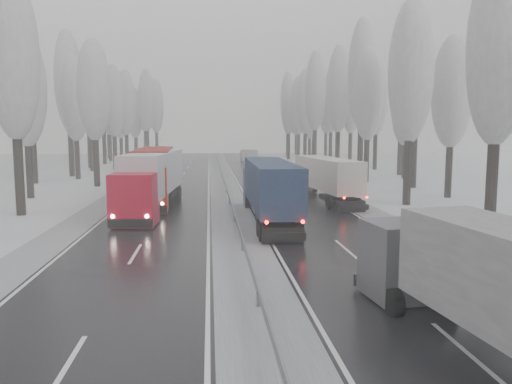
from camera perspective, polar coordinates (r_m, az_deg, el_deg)
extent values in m
plane|color=silver|center=(13.70, 1.96, -18.75)|extent=(260.00, 260.00, 0.00)
cube|color=black|center=(43.21, 3.83, -1.02)|extent=(7.50, 200.00, 0.03)
cube|color=black|center=(42.82, -10.19, -1.19)|extent=(7.50, 200.00, 0.03)
cube|color=#A9ACB1|center=(42.70, -3.15, -1.10)|extent=(3.00, 200.00, 0.04)
cube|color=#A9ACB1|center=(44.27, 10.17, -0.92)|extent=(2.40, 200.00, 0.04)
cube|color=#A9ACB1|center=(43.53, -16.69, -1.23)|extent=(2.40, 200.00, 0.04)
cube|color=slate|center=(42.62, -3.15, -0.33)|extent=(0.06, 200.00, 0.32)
cube|color=slate|center=(40.68, -3.04, -1.10)|extent=(0.12, 0.12, 0.60)
cube|color=slate|center=(72.49, -4.06, 2.39)|extent=(0.12, 0.12, 0.60)
cylinder|color=black|center=(32.65, 25.31, 0.71)|extent=(0.68, 0.68, 5.60)
ellipsoid|color=gray|center=(32.87, 26.05, 14.72)|extent=(3.60, 3.60, 11.45)
cylinder|color=black|center=(42.57, 16.91, 2.36)|extent=(0.68, 0.68, 5.62)
ellipsoid|color=gray|center=(42.74, 17.30, 13.15)|extent=(3.60, 3.60, 11.48)
cylinder|color=black|center=(48.51, 21.16, 2.31)|extent=(0.64, 0.64, 4.94)
ellipsoid|color=gray|center=(48.52, 21.52, 10.64)|extent=(3.60, 3.60, 10.09)
cylinder|color=black|center=(51.37, 16.99, 2.92)|extent=(0.66, 0.66, 5.32)
ellipsoid|color=gray|center=(51.45, 17.29, 11.39)|extent=(3.60, 3.60, 10.88)
cylinder|color=black|center=(55.89, 17.58, 3.70)|extent=(0.72, 0.72, 6.31)
ellipsoid|color=gray|center=(56.17, 17.92, 12.92)|extent=(3.60, 3.60, 12.90)
cylinder|color=black|center=(60.86, 12.51, 3.64)|extent=(0.67, 0.67, 5.38)
ellipsoid|color=gray|center=(60.94, 12.70, 10.87)|extent=(3.60, 3.60, 10.98)
cylinder|color=black|center=(66.78, 16.60, 3.45)|extent=(0.62, 0.62, 4.59)
ellipsoid|color=gray|center=(66.75, 16.79, 9.09)|extent=(3.60, 3.60, 9.39)
cylinder|color=black|center=(66.26, 11.81, 4.59)|extent=(0.76, 0.76, 6.95)
ellipsoid|color=gray|center=(66.63, 12.03, 13.15)|extent=(3.60, 3.60, 14.19)
cylinder|color=black|center=(72.32, 16.13, 4.50)|extent=(0.74, 0.74, 6.59)
ellipsoid|color=gray|center=(72.59, 16.39, 11.94)|extent=(3.60, 3.60, 13.46)
cylinder|color=black|center=(76.03, 9.29, 4.70)|extent=(0.72, 0.72, 6.37)
ellipsoid|color=gray|center=(76.25, 9.43, 11.54)|extent=(3.60, 3.60, 13.01)
cylinder|color=black|center=(81.92, 13.44, 4.61)|extent=(0.70, 0.70, 5.97)
ellipsoid|color=gray|center=(82.06, 13.61, 10.57)|extent=(3.60, 3.60, 12.20)
cylinder|color=black|center=(86.14, 6.71, 5.08)|extent=(0.74, 0.74, 6.65)
ellipsoid|color=gray|center=(86.38, 6.80, 11.39)|extent=(3.60, 3.60, 13.59)
cylinder|color=black|center=(91.81, 10.71, 4.95)|extent=(0.71, 0.71, 6.14)
ellipsoid|color=gray|center=(91.96, 10.83, 10.42)|extent=(3.60, 3.60, 12.54)
cylinder|color=black|center=(95.74, 5.62, 5.08)|extent=(0.71, 0.71, 6.05)
ellipsoid|color=gray|center=(95.87, 5.68, 10.26)|extent=(3.60, 3.60, 12.37)
cylinder|color=black|center=(100.91, 8.50, 5.20)|extent=(0.72, 0.72, 6.30)
ellipsoid|color=gray|center=(101.06, 8.59, 10.30)|extent=(3.60, 3.60, 12.87)
cylinder|color=black|center=(103.13, 4.86, 5.17)|extent=(0.70, 0.70, 5.88)
ellipsoid|color=gray|center=(103.23, 4.91, 9.83)|extent=(3.60, 3.60, 12.00)
cylinder|color=black|center=(107.67, 6.13, 4.95)|extent=(0.64, 0.64, 4.86)
ellipsoid|color=gray|center=(107.66, 6.18, 8.64)|extent=(3.60, 3.60, 9.92)
cylinder|color=black|center=(109.99, 3.75, 5.31)|extent=(0.70, 0.70, 5.98)
ellipsoid|color=gray|center=(110.09, 3.78, 9.75)|extent=(3.60, 3.60, 12.21)
cylinder|color=black|center=(115.69, 7.96, 5.38)|extent=(0.71, 0.71, 6.19)
ellipsoid|color=gray|center=(115.81, 8.04, 9.76)|extent=(3.60, 3.60, 12.64)
cylinder|color=black|center=(119.90, 3.62, 5.64)|extent=(0.75, 0.75, 6.86)
ellipsoid|color=gray|center=(120.10, 3.66, 10.32)|extent=(3.60, 3.60, 14.01)
cylinder|color=black|center=(125.11, 6.51, 5.36)|extent=(0.68, 0.68, 5.55)
ellipsoid|color=gray|center=(125.16, 6.56, 8.99)|extent=(3.60, 3.60, 11.33)
cylinder|color=black|center=(130.61, 3.64, 5.57)|extent=(0.71, 0.71, 6.09)
ellipsoid|color=gray|center=(130.70, 3.67, 9.39)|extent=(3.60, 3.60, 12.45)
cylinder|color=black|center=(135.02, 4.56, 5.48)|extent=(0.67, 0.67, 5.49)
ellipsoid|color=gray|center=(135.06, 4.59, 8.80)|extent=(3.60, 3.60, 11.21)
cylinder|color=black|center=(39.35, -25.45, 1.81)|extent=(0.69, 0.69, 5.83)
ellipsoid|color=gray|center=(39.59, -26.09, 13.91)|extent=(3.60, 3.60, 11.92)
cylinder|color=black|center=(49.30, -24.47, 2.27)|extent=(0.65, 0.65, 5.03)
ellipsoid|color=gray|center=(49.33, -24.89, 10.62)|extent=(3.60, 3.60, 10.28)
cylinder|color=black|center=(57.42, -17.78, 3.33)|extent=(0.67, 0.67, 5.44)
ellipsoid|color=gray|center=(57.51, -18.07, 11.07)|extent=(3.60, 3.60, 11.11)
cylinder|color=black|center=(63.39, -24.01, 3.49)|extent=(0.69, 0.69, 5.72)
ellipsoid|color=gray|center=(63.52, -24.38, 10.87)|extent=(3.60, 3.60, 11.69)
cylinder|color=black|center=(67.16, -19.74, 3.62)|extent=(0.66, 0.66, 5.23)
ellipsoid|color=gray|center=(67.20, -20.00, 9.99)|extent=(3.60, 3.60, 10.68)
cylinder|color=black|center=(71.45, -20.37, 4.32)|extent=(0.74, 0.74, 6.60)
ellipsoid|color=gray|center=(71.72, -20.68, 11.87)|extent=(3.60, 3.60, 13.49)
cylinder|color=black|center=(76.49, -17.88, 4.02)|extent=(0.65, 0.65, 5.16)
ellipsoid|color=gray|center=(76.53, -18.09, 9.54)|extent=(3.60, 3.60, 10.54)
cylinder|color=black|center=(80.69, -18.24, 4.36)|extent=(0.69, 0.69, 5.79)
ellipsoid|color=gray|center=(80.80, -18.46, 10.23)|extent=(3.60, 3.60, 11.84)
cylinder|color=black|center=(82.79, -15.81, 4.45)|extent=(0.68, 0.68, 5.64)
ellipsoid|color=gray|center=(82.89, -15.99, 10.02)|extent=(3.60, 3.60, 11.53)
cylinder|color=black|center=(87.68, -18.47, 4.77)|extent=(0.73, 0.73, 6.56)
ellipsoid|color=gray|center=(87.90, -18.70, 10.88)|extent=(3.60, 3.60, 13.40)
cylinder|color=black|center=(92.68, -14.53, 4.76)|extent=(0.69, 0.69, 5.79)
ellipsoid|color=gray|center=(92.78, -14.69, 9.88)|extent=(3.60, 3.60, 11.84)
cylinder|color=black|center=(97.45, -16.94, 5.03)|extent=(0.74, 0.74, 6.65)
ellipsoid|color=gray|center=(97.66, -17.14, 10.60)|extent=(3.60, 3.60, 13.58)
cylinder|color=black|center=(102.33, -15.14, 4.73)|extent=(0.65, 0.65, 5.12)
ellipsoid|color=gray|center=(102.35, -15.27, 8.83)|extent=(3.60, 3.60, 10.46)
cylinder|color=black|center=(106.77, -16.31, 4.96)|extent=(0.69, 0.69, 5.84)
ellipsoid|color=gray|center=(106.86, -16.47, 9.43)|extent=(3.60, 3.60, 11.92)
cylinder|color=black|center=(112.43, -12.27, 5.38)|extent=(0.74, 0.74, 6.67)
ellipsoid|color=gray|center=(112.61, -12.40, 10.23)|extent=(3.60, 3.60, 13.63)
cylinder|color=black|center=(117.81, -16.47, 5.22)|extent=(0.72, 0.72, 6.31)
ellipsoid|color=gray|center=(117.94, -16.62, 9.60)|extent=(3.60, 3.60, 12.88)
cylinder|color=black|center=(121.65, -11.26, 5.41)|extent=(0.72, 0.72, 6.29)
ellipsoid|color=gray|center=(121.77, -11.36, 9.64)|extent=(3.60, 3.60, 12.84)
cylinder|color=black|center=(126.32, -13.61, 5.07)|extent=(0.64, 0.64, 4.86)
ellipsoid|color=gray|center=(126.32, -13.70, 8.22)|extent=(3.60, 3.60, 9.92)
cylinder|color=black|center=(128.59, -12.53, 5.53)|extent=(0.74, 0.74, 6.63)
ellipsoid|color=gray|center=(128.75, -12.64, 9.74)|extent=(3.60, 3.60, 13.54)
cylinder|color=black|center=(132.93, -13.50, 5.36)|extent=(0.69, 0.69, 5.79)
ellipsoid|color=gray|center=(133.00, -13.60, 8.92)|extent=(3.60, 3.60, 11.82)
cube|color=#48484C|center=(17.77, 17.26, -7.98)|extent=(2.48, 2.56, 2.67)
cube|color=black|center=(18.58, 15.64, -5.31)|extent=(2.04, 0.33, 0.89)
cube|color=black|center=(19.07, 15.35, -10.22)|extent=(2.22, 0.40, 0.44)
cylinder|color=black|center=(17.03, 15.54, -12.10)|extent=(0.42, 0.95, 0.92)
cylinder|color=black|center=(17.95, 20.93, -11.32)|extent=(0.42, 0.95, 0.92)
sphere|color=white|center=(18.63, 13.02, -9.42)|extent=(0.20, 0.20, 0.20)
sphere|color=white|center=(19.39, 17.59, -8.92)|extent=(0.20, 0.20, 0.20)
cube|color=#1A1B43|center=(39.74, 0.40, 0.64)|extent=(2.48, 2.58, 2.95)
cube|color=black|center=(40.90, 0.24, 1.79)|extent=(2.27, 0.12, 0.98)
cube|color=black|center=(41.20, 0.23, -0.79)|extent=(2.46, 0.17, 0.49)
cube|color=#141F37|center=(32.04, 1.65, 1.00)|extent=(2.62, 12.82, 2.76)
cube|color=black|center=(26.03, 3.24, -5.08)|extent=(2.27, 0.14, 0.44)
cube|color=black|center=(28.82, 2.43, -3.51)|extent=(2.21, 5.43, 0.44)
cube|color=black|center=(26.60, 3.07, -5.26)|extent=(2.27, 0.08, 0.59)
cylinder|color=black|center=(39.02, -1.01, -1.12)|extent=(0.35, 1.03, 1.02)
cylinder|color=black|center=(39.21, 2.01, -1.08)|extent=(0.35, 1.03, 1.02)
cylinder|color=black|center=(28.37, 0.45, -4.14)|extent=(0.35, 1.03, 1.02)
cylinder|color=black|center=(28.63, 4.59, -4.06)|extent=(0.35, 1.03, 1.02)
cylinder|color=black|center=(27.12, 0.70, -4.65)|extent=(0.35, 1.03, 1.02)
cylinder|color=black|center=(27.39, 5.03, -4.56)|extent=(0.35, 1.03, 1.02)
sphere|color=#FF0C05|center=(25.70, 1.20, -3.44)|extent=(0.20, 0.20, 0.20)
sphere|color=#FF0C05|center=(25.96, 5.32, -3.36)|extent=(0.20, 0.20, 0.20)
sphere|color=white|center=(41.11, -1.07, -0.25)|extent=(0.22, 0.22, 0.22)
sphere|color=white|center=(41.27, 1.52, -0.23)|extent=(0.22, 0.22, 0.22)
cube|color=#B5B1A0|center=(49.72, 5.42, 1.72)|extent=(2.48, 2.57, 2.74)
cube|color=black|center=(50.76, 5.07, 2.56)|extent=(2.10, 0.28, 0.91)
cube|color=black|center=(51.01, 5.03, 0.62)|extent=(2.28, 0.34, 0.46)
cube|color=#BDB7A9|center=(42.86, 8.03, 2.16)|extent=(3.37, 12.02, 2.56)
cube|color=black|center=(37.49, 10.87, -1.58)|extent=(2.10, 0.30, 0.41)
cube|color=black|center=(39.96, 9.48, -0.77)|extent=(2.45, 5.18, 0.41)
cube|color=black|center=(37.98, 10.59, -1.75)|extent=(2.10, 0.24, 0.55)
cylinder|color=black|center=(48.87, 4.56, 0.43)|extent=(0.40, 0.97, 0.95)
cylinder|color=black|center=(49.39, 6.70, 0.47)|extent=(0.40, 0.97, 0.95)
cylinder|color=black|center=(39.33, 8.34, -1.18)|extent=(0.40, 0.97, 0.95)
cylinder|color=black|center=(39.99, 10.94, -1.10)|extent=(0.40, 0.97, 0.95)
cylinder|color=black|center=(38.22, 8.91, -1.42)|extent=(0.40, 0.97, 0.95)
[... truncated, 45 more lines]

